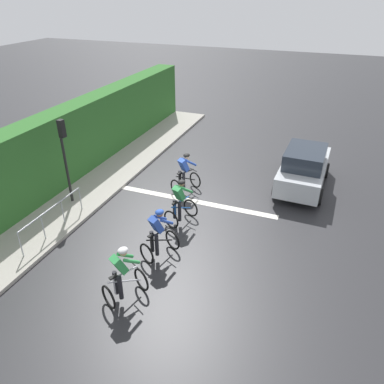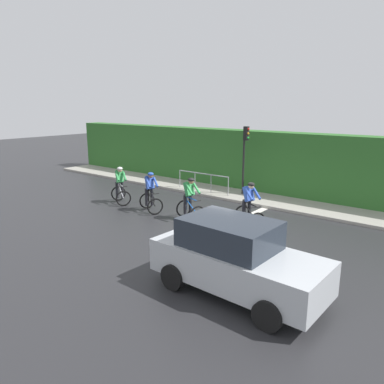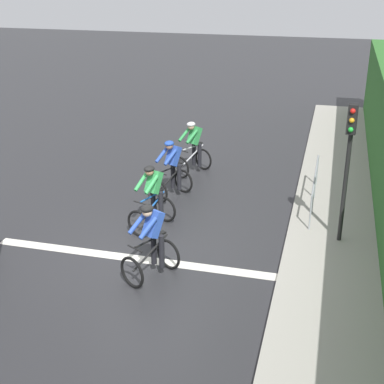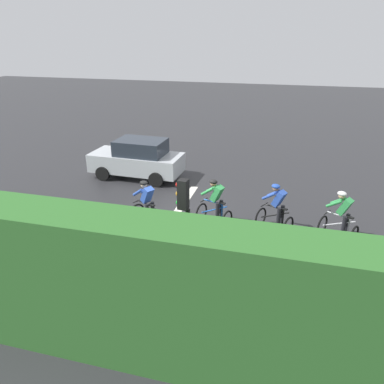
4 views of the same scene
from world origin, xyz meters
The scene contains 12 objects.
ground_plane centered at (0.00, 0.00, 0.00)m, with size 80.00×80.00×0.00m, color #28282B.
sidewalk_kerb centered at (4.37, 2.00, 0.06)m, with size 2.80×25.38×0.12m, color #9E998E.
stone_wall_low centered at (5.27, 2.00, 0.34)m, with size 0.44×25.38×0.68m, color tan.
hedge_wall centered at (5.57, 2.00, 1.53)m, with size 1.10×25.38×3.05m, color #2D6628.
road_marking_stop_line centered at (0.00, -0.35, 0.00)m, with size 7.00×0.30×0.01m, color silver.
cyclist_lead centered at (-0.28, 5.16, 0.80)m, with size 1.11×1.27×1.66m.
cyclist_second centered at (-0.37, 3.19, 0.80)m, with size 1.09×1.27×1.66m.
cyclist_mid centered at (-0.26, 1.20, 0.80)m, with size 1.01×1.25×1.66m.
cyclist_fourth centered at (0.44, -0.97, 0.80)m, with size 1.11×1.27×1.66m.
car_silver centered at (-3.98, -3.12, 0.87)m, with size 2.00×4.16×1.76m.
traffic_light_near_crossing centered at (4.17, 1.43, 2.22)m, with size 0.22×0.31×3.34m.
pedestrian_railing_kerbside centered at (3.47, 3.35, 0.77)m, with size 0.06×3.03×1.03m.
Camera 2 is at (-10.81, -7.22, 4.35)m, focal length 34.30 mm.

